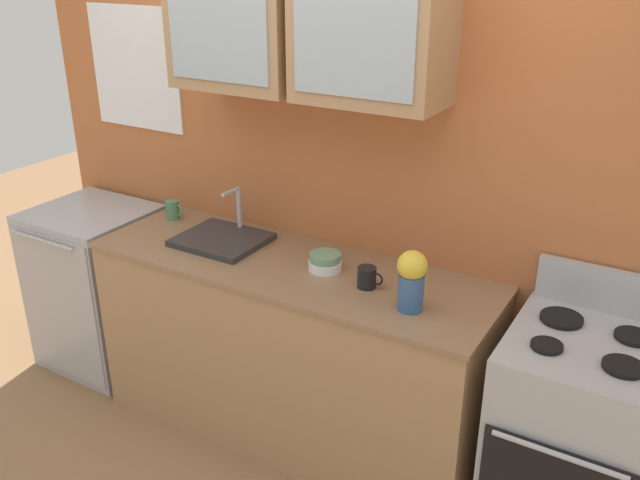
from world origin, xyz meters
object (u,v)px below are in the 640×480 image
object	(u,v)px
vase	(412,279)
dishwasher	(99,287)
stove_range	(571,444)
cup_near_bowls	(367,277)
bowl_stack	(325,262)
cup_near_sink	(173,210)
sink_faucet	(222,238)

from	to	relation	value
vase	dishwasher	distance (m)	2.05
stove_range	cup_near_bowls	distance (m)	1.04
bowl_stack	vase	bearing A→B (deg)	-16.19
bowl_stack	dishwasher	distance (m)	1.57
stove_range	bowl_stack	distance (m)	1.25
cup_near_sink	dishwasher	xyz separation A→B (m)	(-0.48, -0.15, -0.52)
bowl_stack	cup_near_bowls	xyz separation A→B (m)	(0.24, -0.06, 0.01)
sink_faucet	vase	distance (m)	1.07
bowl_stack	vase	distance (m)	0.50
cup_near_bowls	stove_range	bearing A→B (deg)	1.48
vase	dishwasher	world-z (taller)	vase
stove_range	vase	xyz separation A→B (m)	(-0.67, -0.10, 0.60)
bowl_stack	vase	world-z (taller)	vase
stove_range	vase	distance (m)	0.90
sink_faucet	cup_near_bowls	xyz separation A→B (m)	(0.83, -0.06, 0.03)
sink_faucet	vase	bearing A→B (deg)	-7.65
bowl_stack	cup_near_sink	bearing A→B (deg)	173.30
dishwasher	bowl_stack	bearing A→B (deg)	1.42
cup_near_sink	vase	bearing A→B (deg)	-9.80
sink_faucet	cup_near_sink	xyz separation A→B (m)	(-0.42, 0.11, 0.03)
sink_faucet	bowl_stack	bearing A→B (deg)	-0.51
bowl_stack	dishwasher	world-z (taller)	bowl_stack
sink_faucet	bowl_stack	world-z (taller)	sink_faucet
cup_near_sink	bowl_stack	bearing A→B (deg)	-6.70
sink_faucet	dishwasher	world-z (taller)	sink_faucet
bowl_stack	cup_near_bowls	distance (m)	0.25
vase	bowl_stack	bearing A→B (deg)	163.81
sink_faucet	cup_near_bowls	bearing A→B (deg)	-4.22
stove_range	cup_near_sink	world-z (taller)	stove_range
bowl_stack	cup_near_sink	size ratio (longest dim) A/B	1.37
stove_range	dishwasher	xyz separation A→B (m)	(-2.63, -0.00, -0.01)
stove_range	cup_near_sink	size ratio (longest dim) A/B	10.17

